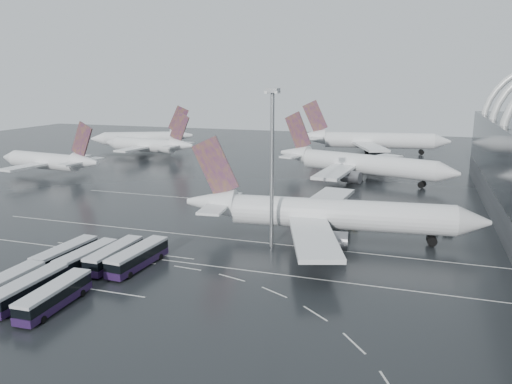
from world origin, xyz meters
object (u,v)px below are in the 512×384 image
(jet_remote_mid, at_px, (149,145))
(bus_row_far_c, at_px, (54,296))
(airliner_gate_b, at_px, (359,164))
(bus_row_far_a, at_px, (3,287))
(floodlight_mast, at_px, (272,150))
(gse_cart_belly_c, at_px, (316,238))
(bus_row_near_b, at_px, (87,258))
(bus_row_far_b, at_px, (29,289))
(bus_row_near_c, at_px, (114,255))
(gse_cart_belly_d, at_px, (448,231))
(gse_cart_belly_e, at_px, (353,224))
(jet_remote_far, at_px, (144,138))
(gse_cart_belly_b, at_px, (433,228))
(jet_remote_west, at_px, (50,161))
(bus_row_near_a, at_px, (65,255))
(airliner_gate_c, at_px, (370,141))
(bus_row_near_d, at_px, (138,257))
(airliner_main, at_px, (325,215))

(jet_remote_mid, relative_size, bus_row_far_c, 3.21)
(airliner_gate_b, distance_m, bus_row_far_a, 106.15)
(airliner_gate_b, height_order, floodlight_mast, floodlight_mast)
(airliner_gate_b, distance_m, gse_cart_belly_c, 60.96)
(bus_row_far_c, xyz_separation_m, gse_cart_belly_c, (27.48, 38.84, -1.20))
(bus_row_near_b, bearing_deg, bus_row_far_c, -156.37)
(bus_row_far_a, relative_size, bus_row_far_b, 1.04)
(floodlight_mast, bearing_deg, bus_row_near_c, -141.92)
(bus_row_near_b, height_order, gse_cart_belly_d, bus_row_near_b)
(gse_cart_belly_c, distance_m, gse_cart_belly_e, 12.84)
(jet_remote_far, bearing_deg, gse_cart_belly_c, 109.46)
(bus_row_far_a, height_order, gse_cart_belly_d, bus_row_far_a)
(jet_remote_mid, height_order, floodlight_mast, floodlight_mast)
(gse_cart_belly_b, bearing_deg, bus_row_near_c, -143.83)
(jet_remote_west, bearing_deg, airliner_gate_b, -158.93)
(jet_remote_west, xyz_separation_m, floodlight_mast, (85.55, -43.48, 13.32))
(airliner_gate_b, distance_m, jet_remote_far, 103.56)
(bus_row_far_a, bearing_deg, bus_row_near_b, -14.54)
(jet_remote_west, xyz_separation_m, gse_cart_belly_b, (113.70, -24.04, -3.91))
(bus_row_far_c, distance_m, gse_cart_belly_d, 72.81)
(bus_row_far_a, height_order, bus_row_far_c, bus_row_far_a)
(bus_row_far_c, distance_m, floodlight_mast, 42.03)
(bus_row_near_b, xyz_separation_m, bus_row_far_b, (0.19, -12.92, 0.05))
(bus_row_far_b, height_order, gse_cart_belly_e, bus_row_far_b)
(jet_remote_mid, bearing_deg, bus_row_near_b, 122.58)
(bus_row_near_a, bearing_deg, jet_remote_west, 44.29)
(bus_row_far_c, bearing_deg, gse_cart_belly_c, -37.80)
(airliner_gate_b, height_order, gse_cart_belly_d, airliner_gate_b)
(airliner_gate_c, xyz_separation_m, bus_row_near_d, (-22.93, -139.38, -3.56))
(bus_row_near_d, bearing_deg, jet_remote_west, 51.93)
(bus_row_far_b, xyz_separation_m, gse_cart_belly_b, (53.43, 51.70, -1.12))
(bus_row_near_c, height_order, bus_row_far_b, bus_row_near_c)
(jet_remote_west, bearing_deg, bus_row_far_c, 137.51)
(bus_row_near_d, height_order, bus_row_far_a, bus_row_near_d)
(gse_cart_belly_c, relative_size, gse_cart_belly_e, 0.96)
(airliner_gate_c, distance_m, floodlight_mast, 123.46)
(bus_row_far_a, height_order, gse_cart_belly_e, bus_row_far_a)
(jet_remote_far, xyz_separation_m, bus_row_far_c, (68.17, -138.42, -3.11))
(jet_remote_mid, distance_m, bus_row_near_c, 116.90)
(jet_remote_far, xyz_separation_m, floodlight_mast, (88.58, -105.40, 13.02))
(airliner_gate_b, distance_m, bus_row_near_a, 93.68)
(bus_row_near_b, height_order, bus_row_far_c, bus_row_far_c)
(jet_remote_west, distance_m, bus_row_far_b, 96.83)
(gse_cart_belly_d, bearing_deg, jet_remote_far, 144.00)
(jet_remote_mid, bearing_deg, jet_remote_west, 84.12)
(bus_row_far_b, xyz_separation_m, floodlight_mast, (25.28, 32.25, 16.11))
(airliner_main, height_order, bus_row_near_c, airliner_main)
(airliner_gate_b, xyz_separation_m, gse_cart_belly_e, (5.02, -49.14, -4.41))
(airliner_main, height_order, gse_cart_belly_e, airliner_main)
(bus_row_near_c, bearing_deg, bus_row_far_b, 167.60)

